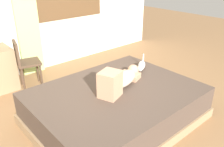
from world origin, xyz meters
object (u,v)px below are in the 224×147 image
object	(u,v)px
cat	(141,66)
chair_by_desk	(24,61)
bed	(116,106)
person_lying	(120,80)

from	to	relation	value
cat	chair_by_desk	world-z (taller)	chair_by_desk
bed	chair_by_desk	size ratio (longest dim) A/B	2.60
bed	cat	xyz separation A→B (m)	(0.77, 0.25, 0.31)
person_lying	chair_by_desk	world-z (taller)	chair_by_desk
person_lying	chair_by_desk	bearing A→B (deg)	110.01
cat	chair_by_desk	size ratio (longest dim) A/B	0.36
cat	chair_by_desk	distance (m)	2.02
bed	chair_by_desk	bearing A→B (deg)	106.55
person_lying	bed	bearing A→B (deg)	-160.43
cat	chair_by_desk	bearing A→B (deg)	130.06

